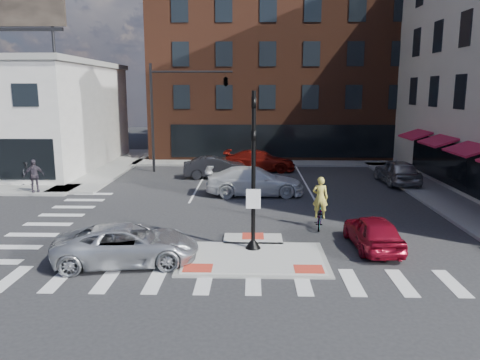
{
  "coord_description": "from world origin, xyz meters",
  "views": [
    {
      "loc": [
        -0.06,
        -16.82,
        6.15
      ],
      "look_at": [
        -0.61,
        4.5,
        2.0
      ],
      "focal_mm": 35.0,
      "sensor_mm": 36.0,
      "label": 1
    }
  ],
  "objects_px": {
    "bg_car_silver": "(397,172)",
    "pedestrian_b": "(34,176)",
    "bg_car_red": "(260,161)",
    "pedestrian_a": "(28,173)",
    "cyclist": "(320,211)",
    "bg_car_dark": "(216,167)",
    "red_sedan": "(373,232)",
    "silver_suv": "(127,244)",
    "white_pickup": "(255,181)"
  },
  "relations": [
    {
      "from": "white_pickup",
      "to": "bg_car_silver",
      "type": "distance_m",
      "value": 10.04
    },
    {
      "from": "white_pickup",
      "to": "pedestrian_b",
      "type": "distance_m",
      "value": 13.05
    },
    {
      "from": "red_sedan",
      "to": "bg_car_silver",
      "type": "distance_m",
      "value": 13.73
    },
    {
      "from": "white_pickup",
      "to": "bg_car_dark",
      "type": "xyz_separation_m",
      "value": [
        -2.72,
        5.48,
        -0.08
      ]
    },
    {
      "from": "pedestrian_a",
      "to": "cyclist",
      "type": "bearing_deg",
      "value": -25.95
    },
    {
      "from": "bg_car_dark",
      "to": "red_sedan",
      "type": "bearing_deg",
      "value": -162.09
    },
    {
      "from": "silver_suv",
      "to": "cyclist",
      "type": "distance_m",
      "value": 8.8
    },
    {
      "from": "bg_car_red",
      "to": "pedestrian_b",
      "type": "relative_size",
      "value": 2.76
    },
    {
      "from": "white_pickup",
      "to": "bg_car_silver",
      "type": "bearing_deg",
      "value": -70.95
    },
    {
      "from": "bg_car_red",
      "to": "red_sedan",
      "type": "bearing_deg",
      "value": -160.16
    },
    {
      "from": "bg_car_dark",
      "to": "pedestrian_b",
      "type": "xyz_separation_m",
      "value": [
        -10.33,
        -5.65,
        0.38
      ]
    },
    {
      "from": "bg_car_dark",
      "to": "cyclist",
      "type": "relative_size",
      "value": 1.94
    },
    {
      "from": "pedestrian_b",
      "to": "cyclist",
      "type": "bearing_deg",
      "value": -56.34
    },
    {
      "from": "red_sedan",
      "to": "bg_car_red",
      "type": "height_order",
      "value": "bg_car_red"
    },
    {
      "from": "cyclist",
      "to": "pedestrian_b",
      "type": "relative_size",
      "value": 1.2
    },
    {
      "from": "bg_car_dark",
      "to": "bg_car_red",
      "type": "height_order",
      "value": "bg_car_red"
    },
    {
      "from": "silver_suv",
      "to": "red_sedan",
      "type": "height_order",
      "value": "silver_suv"
    },
    {
      "from": "silver_suv",
      "to": "red_sedan",
      "type": "relative_size",
      "value": 1.29
    },
    {
      "from": "cyclist",
      "to": "bg_car_silver",
      "type": "bearing_deg",
      "value": -112.21
    },
    {
      "from": "silver_suv",
      "to": "white_pickup",
      "type": "distance_m",
      "value": 12.08
    },
    {
      "from": "pedestrian_a",
      "to": "bg_car_silver",
      "type": "bearing_deg",
      "value": 4.02
    },
    {
      "from": "silver_suv",
      "to": "red_sedan",
      "type": "distance_m",
      "value": 9.37
    },
    {
      "from": "bg_car_silver",
      "to": "pedestrian_b",
      "type": "distance_m",
      "value": 22.75
    },
    {
      "from": "bg_car_red",
      "to": "cyclist",
      "type": "bearing_deg",
      "value": -163.99
    },
    {
      "from": "white_pickup",
      "to": "pedestrian_a",
      "type": "bearing_deg",
      "value": 81.24
    },
    {
      "from": "pedestrian_b",
      "to": "bg_car_silver",
      "type": "bearing_deg",
      "value": -25.13
    },
    {
      "from": "bg_car_red",
      "to": "pedestrian_a",
      "type": "relative_size",
      "value": 3.55
    },
    {
      "from": "red_sedan",
      "to": "cyclist",
      "type": "xyz_separation_m",
      "value": [
        -1.69,
        2.76,
        0.12
      ]
    },
    {
      "from": "bg_car_red",
      "to": "pedestrian_a",
      "type": "height_order",
      "value": "pedestrian_a"
    },
    {
      "from": "cyclist",
      "to": "pedestrian_a",
      "type": "height_order",
      "value": "cyclist"
    },
    {
      "from": "bg_car_silver",
      "to": "pedestrian_b",
      "type": "bearing_deg",
      "value": 6.93
    },
    {
      "from": "silver_suv",
      "to": "white_pickup",
      "type": "height_order",
      "value": "white_pickup"
    },
    {
      "from": "bg_car_dark",
      "to": "cyclist",
      "type": "xyz_separation_m",
      "value": [
        5.61,
        -12.04,
        0.04
      ]
    },
    {
      "from": "pedestrian_a",
      "to": "bg_car_dark",
      "type": "bearing_deg",
      "value": 17.27
    },
    {
      "from": "white_pickup",
      "to": "pedestrian_b",
      "type": "bearing_deg",
      "value": 89.23
    },
    {
      "from": "cyclist",
      "to": "silver_suv",
      "type": "bearing_deg",
      "value": 42.14
    },
    {
      "from": "bg_car_dark",
      "to": "pedestrian_b",
      "type": "bearing_deg",
      "value": 110.33
    },
    {
      "from": "bg_car_dark",
      "to": "bg_car_silver",
      "type": "height_order",
      "value": "bg_car_silver"
    },
    {
      "from": "silver_suv",
      "to": "white_pickup",
      "type": "xyz_separation_m",
      "value": [
        4.6,
        11.17,
        0.13
      ]
    },
    {
      "from": "silver_suv",
      "to": "bg_car_red",
      "type": "relative_size",
      "value": 0.94
    },
    {
      "from": "bg_car_silver",
      "to": "cyclist",
      "type": "bearing_deg",
      "value": 54.78
    },
    {
      "from": "bg_car_silver",
      "to": "pedestrian_b",
      "type": "height_order",
      "value": "pedestrian_b"
    },
    {
      "from": "cyclist",
      "to": "pedestrian_a",
      "type": "bearing_deg",
      "value": -15.31
    },
    {
      "from": "white_pickup",
      "to": "red_sedan",
      "type": "bearing_deg",
      "value": -155.35
    },
    {
      "from": "silver_suv",
      "to": "bg_car_red",
      "type": "distance_m",
      "value": 20.19
    },
    {
      "from": "bg_car_dark",
      "to": "white_pickup",
      "type": "bearing_deg",
      "value": -161.96
    },
    {
      "from": "cyclist",
      "to": "pedestrian_a",
      "type": "xyz_separation_m",
      "value": [
        -17.3,
        8.39,
        0.12
      ]
    },
    {
      "from": "red_sedan",
      "to": "bg_car_silver",
      "type": "height_order",
      "value": "bg_car_silver"
    },
    {
      "from": "white_pickup",
      "to": "pedestrian_b",
      "type": "height_order",
      "value": "pedestrian_b"
    },
    {
      "from": "silver_suv",
      "to": "bg_car_dark",
      "type": "height_order",
      "value": "bg_car_dark"
    }
  ]
}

